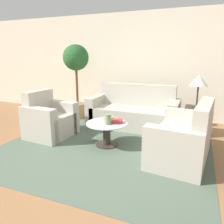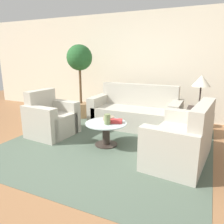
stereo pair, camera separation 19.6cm
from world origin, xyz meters
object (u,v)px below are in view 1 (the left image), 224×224
potted_plant (76,69)px  bowl (109,118)px  sofa_main (134,113)px  coffee_table (107,131)px  table_lamp (199,81)px  book_stack (117,121)px  armchair (49,121)px  vase (108,119)px  loveseat (185,140)px

potted_plant → bowl: (1.37, -1.23, -0.78)m
sofa_main → potted_plant: 1.80m
coffee_table → table_lamp: bearing=40.3°
table_lamp → book_stack: size_ratio=2.60×
armchair → vase: (1.30, -0.08, 0.20)m
loveseat → book_stack: bearing=-90.4°
sofa_main → armchair: bearing=-138.8°
vase → bowl: bearing=110.3°
vase → bowl: size_ratio=0.84×
potted_plant → bowl: 2.00m
coffee_table → bowl: (-0.03, 0.17, 0.18)m
loveseat → table_lamp: bearing=-178.5°
loveseat → table_lamp: table_lamp is taller
sofa_main → vase: 1.31m
coffee_table → book_stack: 0.25m
potted_plant → book_stack: potted_plant is taller
sofa_main → potted_plant: (-1.53, 0.16, 0.93)m
armchair → bowl: bearing=-78.5°
potted_plant → coffee_table: bearing=-44.9°
loveseat → book_stack: (-1.16, 0.14, 0.14)m
armchair → vase: armchair is taller
book_stack → loveseat: bearing=-23.8°
vase → loveseat: bearing=0.2°
loveseat → potted_plant: bearing=-111.7°
coffee_table → bowl: size_ratio=3.47×
table_lamp → book_stack: table_lamp is taller
table_lamp → vase: size_ratio=3.63×
sofa_main → table_lamp: bearing=-1.0°
vase → book_stack: vase is taller
book_stack → bowl: bearing=138.2°
coffee_table → potted_plant: 2.20m
sofa_main → potted_plant: size_ratio=1.07×
coffee_table → book_stack: size_ratio=2.95×
loveseat → coffee_table: size_ratio=1.92×
armchair → bowl: (1.22, 0.15, 0.14)m
book_stack → potted_plant: bearing=122.8°
table_lamp → potted_plant: 2.83m
sofa_main → table_lamp: table_lamp is taller
armchair → potted_plant: bearing=10.8°
sofa_main → potted_plant: potted_plant is taller
loveseat → bowl: loveseat is taller
armchair → coffee_table: bearing=-86.3°
table_lamp → vase: bearing=-137.2°
potted_plant → vase: 2.18m
armchair → book_stack: bearing=-82.9°
loveseat → book_stack: loveseat is taller
vase → table_lamp: bearing=42.8°
potted_plant → book_stack: 2.18m
armchair → loveseat: loveseat is taller
armchair → table_lamp: (2.68, 1.19, 0.76)m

